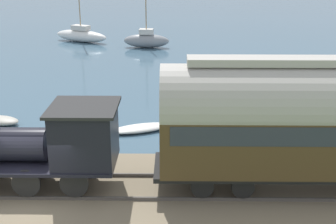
% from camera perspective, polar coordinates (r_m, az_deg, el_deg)
% --- Properties ---
extents(ground_plane, '(200.00, 200.00, 0.00)m').
position_cam_1_polar(ground_plane, '(16.69, -15.16, -11.39)').
color(ground_plane, '#476033').
extents(harbor_water, '(80.00, 80.00, 0.01)m').
position_cam_1_polar(harbor_water, '(58.48, -3.73, 10.95)').
color(harbor_water, '#426075').
rests_on(harbor_water, ground).
extents(rail_embankment, '(5.80, 56.00, 0.57)m').
position_cam_1_polar(rail_embankment, '(17.19, -14.58, -9.52)').
color(rail_embankment, '#84755B').
rests_on(rail_embankment, ground).
extents(steam_locomotive, '(2.31, 6.34, 3.14)m').
position_cam_1_polar(steam_locomotive, '(16.32, -14.50, -3.53)').
color(steam_locomotive, black).
rests_on(steam_locomotive, rail_embankment).
extents(passenger_coach, '(2.49, 10.66, 4.53)m').
position_cam_1_polar(passenger_coach, '(16.14, 17.56, -0.84)').
color(passenger_coach, black).
rests_on(passenger_coach, rail_embankment).
extents(sailboat_gray, '(1.80, 4.18, 5.96)m').
position_cam_1_polar(sailboat_gray, '(42.30, -2.65, 8.76)').
color(sailboat_gray, gray).
rests_on(sailboat_gray, harbor_water).
extents(sailboat_white, '(3.76, 5.71, 9.34)m').
position_cam_1_polar(sailboat_white, '(45.79, -10.54, 9.22)').
color(sailboat_white, white).
rests_on(sailboat_white, harbor_water).
extents(rowboat_far_out, '(2.02, 3.17, 0.30)m').
position_cam_1_polar(rowboat_far_out, '(22.61, -3.36, -1.99)').
color(rowboat_far_out, silver).
rests_on(rowboat_far_out, harbor_water).
extents(rowboat_off_pier, '(1.40, 3.04, 0.40)m').
position_cam_1_polar(rowboat_off_pier, '(27.71, 2.88, 2.15)').
color(rowboat_off_pier, beige).
rests_on(rowboat_off_pier, harbor_water).
extents(rowboat_mid_harbor, '(1.55, 2.16, 0.38)m').
position_cam_1_polar(rowboat_mid_harbor, '(24.93, -19.71, -0.98)').
color(rowboat_mid_harbor, '#B7B2A3').
rests_on(rowboat_mid_harbor, harbor_water).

